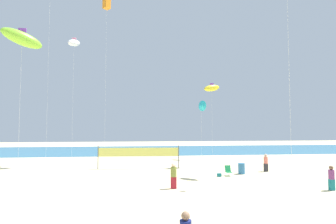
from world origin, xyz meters
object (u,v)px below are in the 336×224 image
at_px(beachgoer_coral_shirt, 266,162).
at_px(beachgoer_plum_shirt, 331,177).
at_px(kite_lime_inflatable, 22,39).
at_px(kite_orange_box, 107,4).
at_px(beach_handbag, 219,175).
at_px(trash_barrel, 241,169).
at_px(kite_white_inflatable, 74,43).
at_px(folding_beach_chair, 228,170).
at_px(volleyball_net, 139,153).
at_px(kite_yellow_inflatable, 212,88).
at_px(kite_cyan_delta, 201,106).
at_px(beachgoer_olive_shirt, 174,175).

xyz_separation_m(beachgoer_coral_shirt, beachgoer_plum_shirt, (0.93, -7.61, -0.01)).
bearing_deg(beachgoer_coral_shirt, kite_lime_inflatable, -156.72).
bearing_deg(kite_orange_box, beach_handbag, -38.90).
distance_m(beachgoer_coral_shirt, kite_lime_inflatable, 23.40).
xyz_separation_m(trash_barrel, beach_handbag, (-2.47, -1.09, -0.35)).
bearing_deg(kite_white_inflatable, folding_beach_chair, -27.95).
xyz_separation_m(folding_beach_chair, kite_orange_box, (-12.08, 8.57, 18.80)).
relative_size(volleyball_net, beach_handbag, 23.05).
height_order(beachgoer_plum_shirt, beach_handbag, beachgoer_plum_shirt).
distance_m(beachgoer_coral_shirt, kite_yellow_inflatable, 9.72).
bearing_deg(kite_yellow_inflatable, volleyball_net, -173.69).
height_order(folding_beach_chair, kite_cyan_delta, kite_cyan_delta).
distance_m(beachgoer_coral_shirt, kite_orange_box, 25.59).
xyz_separation_m(volleyball_net, kite_white_inflatable, (-7.75, 3.70, 12.66)).
xyz_separation_m(folding_beach_chair, beach_handbag, (-0.96, -0.41, -0.32)).
xyz_separation_m(beachgoer_coral_shirt, kite_orange_box, (-16.45, 6.90, 18.35)).
relative_size(folding_beach_chair, trash_barrel, 0.90).
relative_size(beachgoer_olive_shirt, folding_beach_chair, 2.05).
relative_size(beachgoer_plum_shirt, volleyball_net, 0.20).
bearing_deg(volleyball_net, trash_barrel, -22.71).
xyz_separation_m(beachgoer_olive_shirt, kite_lime_inflatable, (-10.72, 0.48, 9.63)).
bearing_deg(beach_handbag, beachgoer_coral_shirt, 21.26).
relative_size(beach_handbag, kite_yellow_inflatable, 0.04).
xyz_separation_m(beachgoer_olive_shirt, kite_white_inflatable, (-10.30, 12.71, 13.33)).
xyz_separation_m(beachgoer_olive_shirt, kite_cyan_delta, (5.90, 16.35, 6.28)).
bearing_deg(beachgoer_olive_shirt, beachgoer_plum_shirt, -139.44).
relative_size(beachgoer_coral_shirt, folding_beach_chair, 1.93).
bearing_deg(beach_handbag, kite_orange_box, 141.10).
bearing_deg(beach_handbag, beachgoer_olive_shirt, -139.02).
distance_m(trash_barrel, kite_white_inflatable, 23.43).
xyz_separation_m(trash_barrel, volleyball_net, (-9.54, 3.99, 1.15)).
distance_m(kite_orange_box, kite_yellow_inflatable, 16.39).
bearing_deg(volleyball_net, kite_cyan_delta, 40.95).
distance_m(trash_barrel, kite_lime_inflatable, 20.89).
distance_m(beach_handbag, kite_cyan_delta, 14.38).
height_order(beachgoer_plum_shirt, beachgoer_olive_shirt, beachgoer_olive_shirt).
relative_size(beachgoer_plum_shirt, kite_white_inflatable, 0.11).
distance_m(kite_orange_box, kite_cyan_delta, 17.67).
height_order(kite_orange_box, kite_lime_inflatable, kite_orange_box).
bearing_deg(kite_cyan_delta, beachgoer_coral_shirt, -69.11).
height_order(beachgoer_plum_shirt, kite_cyan_delta, kite_cyan_delta).
distance_m(beachgoer_coral_shirt, folding_beach_chair, 4.69).
relative_size(beachgoer_coral_shirt, kite_lime_inflatable, 0.15).
bearing_deg(trash_barrel, beachgoer_plum_shirt, -60.20).
height_order(folding_beach_chair, kite_orange_box, kite_orange_box).
bearing_deg(trash_barrel, kite_yellow_inflatable, 105.88).
bearing_deg(kite_yellow_inflatable, beachgoer_olive_shirt, -119.43).
bearing_deg(kite_yellow_inflatable, kite_cyan_delta, 87.30).
height_order(beachgoer_coral_shirt, kite_white_inflatable, kite_white_inflatable).
height_order(beachgoer_plum_shirt, kite_orange_box, kite_orange_box).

